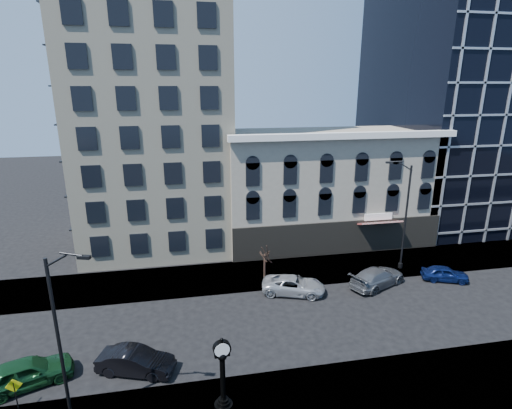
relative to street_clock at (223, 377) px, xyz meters
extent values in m
plane|color=black|center=(1.92, 7.29, -2.09)|extent=(160.00, 160.00, 0.00)
cube|color=gray|center=(1.92, 15.29, -2.03)|extent=(160.00, 6.00, 0.12)
cube|color=beige|center=(-4.08, 26.29, 16.91)|extent=(15.00, 15.00, 38.00)
cube|color=gray|center=(13.92, 23.29, 3.91)|extent=(22.00, 10.00, 12.00)
cube|color=white|center=(13.92, 18.09, 10.11)|extent=(22.60, 0.80, 0.60)
cube|color=black|center=(13.92, 18.24, -0.29)|extent=(22.00, 0.30, 3.60)
cube|color=maroon|center=(17.92, 17.69, 1.31)|extent=(4.50, 1.18, 0.55)
cube|color=black|center=(33.92, 28.29, 11.91)|extent=(20.00, 20.00, 28.00)
cylinder|color=black|center=(0.00, 0.00, -1.83)|extent=(0.99, 0.99, 0.27)
cylinder|color=black|center=(0.00, 0.00, -1.61)|extent=(0.72, 0.72, 0.18)
cylinder|color=black|center=(0.00, 0.00, -1.45)|extent=(0.54, 0.54, 0.14)
cylinder|color=black|center=(0.00, 0.00, -0.08)|extent=(0.29, 0.29, 2.60)
sphere|color=black|center=(0.00, 0.00, 1.31)|extent=(0.50, 0.50, 0.50)
cube|color=black|center=(0.00, 0.00, 1.40)|extent=(0.82, 0.28, 0.22)
cylinder|color=black|center=(0.00, 0.00, 1.76)|extent=(0.96, 0.38, 0.93)
cylinder|color=white|center=(0.00, -0.15, 1.76)|extent=(0.79, 0.10, 0.79)
cylinder|color=white|center=(0.00, 0.15, 1.76)|extent=(0.79, 0.10, 0.79)
sphere|color=black|center=(0.00, 0.00, 2.30)|extent=(0.18, 0.18, 0.18)
cylinder|color=black|center=(-7.85, 0.66, 2.60)|extent=(0.17, 0.17, 9.13)
cube|color=black|center=(-5.92, 0.04, 7.32)|extent=(0.63, 0.40, 0.15)
cylinder|color=black|center=(18.39, 14.00, 2.96)|extent=(0.18, 0.18, 9.87)
cylinder|color=black|center=(18.39, 14.00, -1.74)|extent=(0.41, 0.41, 0.46)
cube|color=black|center=(16.41, 14.91, 8.07)|extent=(0.68, 0.49, 0.16)
cylinder|color=#322119|center=(5.30, 14.48, -0.88)|extent=(0.20, 0.20, 2.17)
cylinder|color=black|center=(-10.52, 1.29, -0.86)|extent=(0.06, 0.06, 2.22)
cube|color=yellow|center=(-10.52, 1.29, 0.05)|extent=(0.78, 0.20, 0.78)
imported|color=#143F1E|center=(-10.97, 3.95, -1.24)|extent=(5.39, 3.63, 1.70)
imported|color=black|center=(-4.89, 3.91, -1.33)|extent=(4.90, 2.99, 1.52)
imported|color=#A5A8AD|center=(7.14, 11.42, -1.36)|extent=(5.72, 3.95, 1.45)
imported|color=#595B60|center=(14.65, 11.34, -1.28)|extent=(6.01, 4.40, 1.62)
imported|color=#0C194C|center=(21.01, 11.09, -1.42)|extent=(4.25, 2.88, 1.34)
camera|label=1|loc=(-1.52, -17.45, 14.71)|focal=28.00mm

